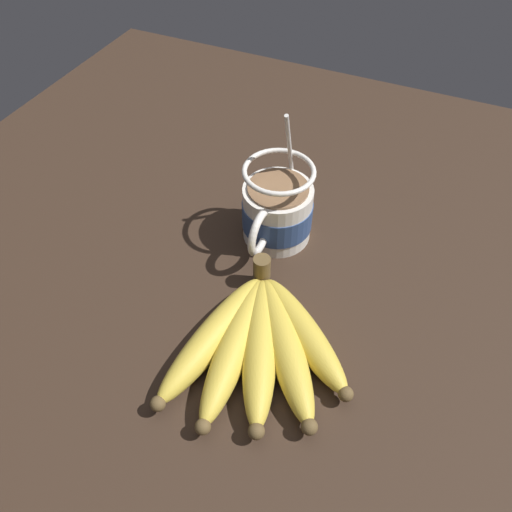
% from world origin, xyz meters
% --- Properties ---
extents(table, '(1.05, 1.05, 0.03)m').
position_xyz_m(table, '(0.00, 0.00, 0.02)').
color(table, '#332319').
rests_on(table, ground).
extents(coffee_mug, '(0.14, 0.09, 0.16)m').
position_xyz_m(coffee_mug, '(-0.09, -0.02, 0.07)').
color(coffee_mug, white).
rests_on(coffee_mug, table).
extents(banana_bunch, '(0.20, 0.18, 0.04)m').
position_xyz_m(banana_bunch, '(0.08, 0.03, 0.05)').
color(banana_bunch, brown).
rests_on(banana_bunch, table).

